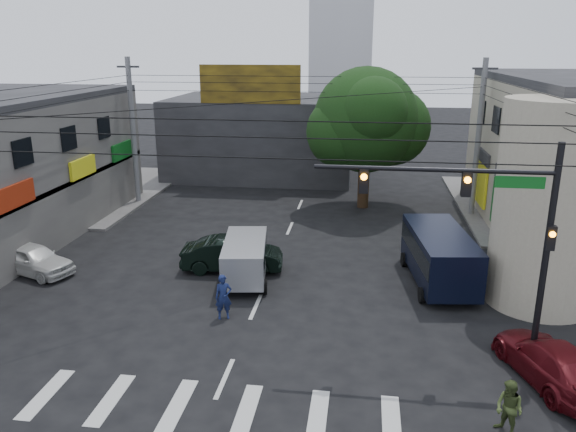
% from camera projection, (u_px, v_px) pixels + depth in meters
% --- Properties ---
extents(ground, '(160.00, 160.00, 0.00)m').
position_uv_depth(ground, '(245.00, 331.00, 20.08)').
color(ground, black).
rests_on(ground, ground).
extents(sidewalk_far_left, '(16.00, 16.00, 0.15)m').
position_uv_depth(sidewalk_far_left, '(48.00, 190.00, 39.48)').
color(sidewalk_far_left, '#514F4C').
rests_on(sidewalk_far_left, ground).
extents(corner_column, '(4.00, 4.00, 8.00)m').
position_uv_depth(corner_column, '(549.00, 205.00, 21.27)').
color(corner_column, gray).
rests_on(corner_column, ground).
extents(building_far, '(14.00, 10.00, 6.00)m').
position_uv_depth(building_far, '(263.00, 136.00, 44.38)').
color(building_far, '#232326').
rests_on(building_far, ground).
extents(billboard, '(7.00, 0.30, 2.60)m').
position_uv_depth(billboard, '(250.00, 84.00, 38.49)').
color(billboard, olive).
rests_on(billboard, building_far).
extents(street_tree, '(6.40, 6.40, 8.70)m').
position_uv_depth(street_tree, '(366.00, 120.00, 34.09)').
color(street_tree, black).
rests_on(street_tree, ground).
extents(traffic_gantry, '(7.10, 0.35, 7.20)m').
position_uv_depth(traffic_gantry, '(492.00, 220.00, 16.70)').
color(traffic_gantry, black).
rests_on(traffic_gantry, ground).
extents(utility_pole_far_left, '(0.32, 0.32, 9.20)m').
position_uv_depth(utility_pole_far_left, '(133.00, 132.00, 35.29)').
color(utility_pole_far_left, '#59595B').
rests_on(utility_pole_far_left, ground).
extents(utility_pole_far_right, '(0.32, 0.32, 9.20)m').
position_uv_depth(utility_pole_far_right, '(478.00, 140.00, 32.54)').
color(utility_pole_far_right, '#59595B').
rests_on(utility_pole_far_right, ground).
extents(dark_sedan, '(2.59, 4.89, 1.50)m').
position_uv_depth(dark_sedan, '(232.00, 255.00, 25.40)').
color(dark_sedan, black).
rests_on(dark_sedan, ground).
extents(white_compact, '(4.12, 5.00, 1.36)m').
position_uv_depth(white_compact, '(33.00, 259.00, 25.05)').
color(white_compact, silver).
rests_on(white_compact, ground).
extents(maroon_sedan, '(4.44, 5.57, 1.31)m').
position_uv_depth(maroon_sedan, '(551.00, 362.00, 16.94)').
color(maroon_sedan, '#470A0F').
rests_on(maroon_sedan, ground).
extents(silver_minivan, '(4.67, 2.93, 1.80)m').
position_uv_depth(silver_minivan, '(245.00, 261.00, 24.25)').
color(silver_minivan, gray).
rests_on(silver_minivan, ground).
extents(navy_van, '(6.22, 3.56, 2.28)m').
position_uv_depth(navy_van, '(439.00, 258.00, 23.87)').
color(navy_van, black).
rests_on(navy_van, ground).
extents(traffic_officer, '(0.90, 0.83, 1.72)m').
position_uv_depth(traffic_officer, '(223.00, 297.00, 20.83)').
color(traffic_officer, '#131C44').
rests_on(traffic_officer, ground).
extents(pedestrian_olive, '(1.34, 1.34, 1.57)m').
position_uv_depth(pedestrian_olive, '(509.00, 409.00, 14.52)').
color(pedestrian_olive, '#374520').
rests_on(pedestrian_olive, ground).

